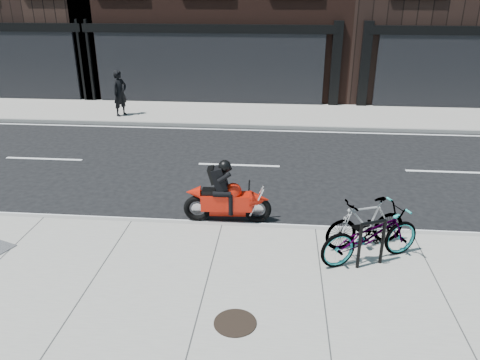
# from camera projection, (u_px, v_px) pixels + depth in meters

# --- Properties ---
(ground) EXTENTS (120.00, 120.00, 0.00)m
(ground) POSITION_uv_depth(u_px,v_px,m) (232.00, 193.00, 11.96)
(ground) COLOR black
(ground) RESTS_ON ground
(sidewalk_near) EXTENTS (60.00, 6.00, 0.13)m
(sidewalk_near) POSITION_uv_depth(u_px,v_px,m) (198.00, 319.00, 7.34)
(sidewalk_near) COLOR gray
(sidewalk_near) RESTS_ON ground
(sidewalk_far) EXTENTS (60.00, 3.50, 0.13)m
(sidewalk_far) POSITION_uv_depth(u_px,v_px,m) (252.00, 114.00, 19.06)
(sidewalk_far) COLOR gray
(sidewalk_far) RESTS_ON ground
(bike_rack) EXTENTS (0.51, 0.26, 0.92)m
(bike_rack) POSITION_uv_depth(u_px,v_px,m) (372.00, 240.00, 8.42)
(bike_rack) COLOR black
(bike_rack) RESTS_ON sidewalk_near
(bicycle_front) EXTENTS (2.15, 1.50, 1.07)m
(bicycle_front) POSITION_uv_depth(u_px,v_px,m) (370.00, 235.00, 8.60)
(bicycle_front) COLOR gray
(bicycle_front) RESTS_ON sidewalk_near
(bicycle_rear) EXTENTS (1.75, 1.05, 1.02)m
(bicycle_rear) POSITION_uv_depth(u_px,v_px,m) (366.00, 223.00, 9.08)
(bicycle_rear) COLOR gray
(bicycle_rear) RESTS_ON sidewalk_near
(motorcycle) EXTENTS (1.97, 0.46, 1.47)m
(motorcycle) POSITION_uv_depth(u_px,v_px,m) (231.00, 197.00, 10.29)
(motorcycle) COLOR black
(motorcycle) RESTS_ON ground
(pedestrian) EXTENTS (0.69, 0.77, 1.77)m
(pedestrian) POSITION_uv_depth(u_px,v_px,m) (120.00, 93.00, 18.29)
(pedestrian) COLOR black
(pedestrian) RESTS_ON sidewalk_far
(manhole_cover) EXTENTS (0.78, 0.78, 0.02)m
(manhole_cover) POSITION_uv_depth(u_px,v_px,m) (235.00, 323.00, 7.14)
(manhole_cover) COLOR black
(manhole_cover) RESTS_ON sidewalk_near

